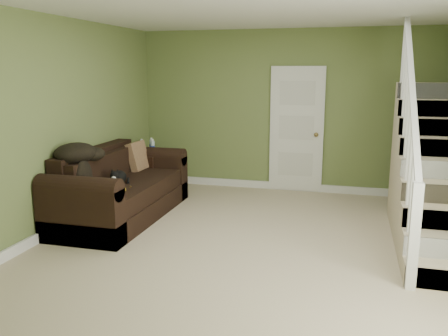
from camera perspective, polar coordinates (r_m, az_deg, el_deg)
The scene contains 15 objects.
floor at distance 5.41m, azimuth 3.96°, elevation -9.58°, with size 5.00×5.50×0.01m, color tan.
ceiling at distance 5.08m, azimuth 4.40°, elevation 18.92°, with size 5.00×5.50×0.01m, color white.
wall_back at distance 7.78m, azimuth 8.08°, elevation 6.75°, with size 5.00×0.04×2.60m, color olive.
wall_front at distance 2.48m, azimuth -8.13°, elevation -3.88°, with size 5.00×0.04×2.60m, color olive.
wall_left at distance 6.07m, azimuth -19.77°, elevation 4.78°, with size 0.04×5.50×2.60m, color olive.
baseboard_back at distance 7.95m, azimuth 7.80°, elevation -2.20°, with size 5.00×0.04×0.12m, color white.
baseboard_left at distance 6.31m, azimuth -18.76°, elevation -6.45°, with size 0.04×5.50×0.12m, color white.
door at distance 7.76m, azimuth 8.72°, elevation 4.53°, with size 0.86×0.12×2.02m.
staircase at distance 6.15m, azimuth 24.49°, elevation -1.75°, with size 1.00×2.51×2.82m.
sofa at distance 6.54m, azimuth -12.48°, elevation -2.77°, with size 1.02×2.35×0.93m.
side_table at distance 7.66m, azimuth -8.95°, elevation -0.63°, with size 0.67×0.67×0.90m.
cat at distance 6.28m, azimuth -12.64°, elevation -1.13°, with size 0.27×0.48×0.24m.
banana at distance 5.93m, azimuth -12.03°, elevation -2.47°, with size 0.06×0.21×0.06m, color gold.
throw_pillow at distance 7.15m, azimuth -10.31°, elevation 1.43°, with size 0.11×0.42×0.42m, color #503020.
throw_blanket at distance 6.08m, azimuth -17.46°, elevation 1.73°, with size 0.46×0.61×0.25m, color black.
Camera 1 is at (0.96, -4.94, 1.97)m, focal length 38.00 mm.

